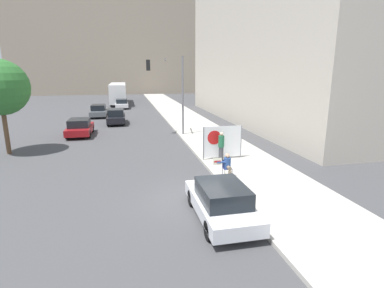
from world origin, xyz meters
TOP-DOWN VIEW (x-y plane):
  - ground_plane at (0.00, 0.00)m, footprint 160.00×160.00m
  - sidewalk_curb at (3.71, 15.00)m, footprint 4.50×90.00m
  - building_backdrop_far at (-2.00, 68.08)m, footprint 52.00×12.00m
  - building_backdrop_right at (13.02, 18.94)m, footprint 10.00×32.00m
  - seated_protester at (1.95, 1.90)m, footprint 0.94×0.77m
  - jogger_on_sidewalk at (2.55, 4.75)m, footprint 0.34×0.34m
  - protest_banner at (2.74, 5.15)m, footprint 2.39×0.06m
  - traffic_light_pole at (0.89, 13.00)m, footprint 2.94×2.70m
  - parked_car_curbside at (0.46, -1.77)m, footprint 1.80×4.17m
  - car_on_road_nearest at (-6.58, 14.83)m, footprint 1.87×4.30m
  - car_on_road_midblock at (-3.76, 20.24)m, footprint 1.76×4.39m
  - car_on_road_distant at (-5.91, 25.68)m, footprint 1.79×4.47m
  - car_on_road_far_lane at (-3.27, 33.88)m, footprint 1.79×4.47m
  - city_bus_on_road at (-3.85, 40.55)m, footprint 2.48×12.45m
  - street_tree_near_curb at (-10.34, 9.75)m, footprint 3.49×3.49m

SIDE VIEW (x-z plane):
  - ground_plane at x=0.00m, z-range 0.00..0.00m
  - sidewalk_curb at x=3.71m, z-range 0.00..0.16m
  - parked_car_curbside at x=0.46m, z-range 0.01..1.37m
  - car_on_road_far_lane at x=-3.27m, z-range 0.01..1.37m
  - car_on_road_nearest at x=-6.58m, z-range 0.00..1.42m
  - car_on_road_distant at x=-5.91m, z-range 0.00..1.46m
  - car_on_road_midblock at x=-3.76m, z-range -0.01..1.53m
  - seated_protester at x=1.95m, z-range 0.21..1.42m
  - jogger_on_sidewalk at x=2.55m, z-range 0.18..1.89m
  - protest_banner at x=2.74m, z-range 0.21..2.19m
  - city_bus_on_road at x=-3.85m, z-range 0.25..3.56m
  - street_tree_near_curb at x=-10.34m, z-range 1.26..7.29m
  - traffic_light_pole at x=0.89m, z-range 1.22..7.51m
  - building_backdrop_right at x=13.02m, z-range 0.00..20.14m
  - building_backdrop_far at x=-2.00m, z-range 0.00..28.77m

